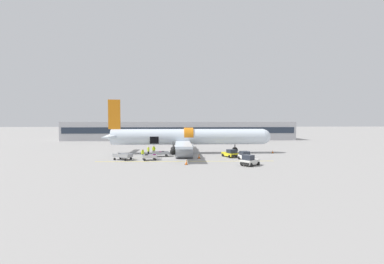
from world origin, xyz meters
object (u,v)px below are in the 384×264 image
object	(u,v)px
baggage_cart_queued	(123,157)
ground_crew_marshal	(143,154)
ground_crew_driver	(154,150)
ground_crew_supervisor	(148,151)
ground_crew_helper	(183,151)
baggage_tug_lead	(249,161)
ground_crew_loader_a	(180,151)
baggage_cart_loading	(161,154)
baggage_tug_rear	(230,154)
ground_crew_loader_b	(143,153)
baggage_tug_mid	(246,156)
airplane	(186,138)
baggage_cart_empty	(150,157)

from	to	relation	value
baggage_cart_queued	ground_crew_marshal	distance (m)	3.44
ground_crew_driver	ground_crew_supervisor	distance (m)	1.43
ground_crew_driver	ground_crew_marshal	xyz separation A→B (m)	(-1.54, -4.52, -0.14)
ground_crew_helper	baggage_tug_lead	bearing A→B (deg)	-52.02
baggage_tug_lead	ground_crew_supervisor	world-z (taller)	ground_crew_supervisor
baggage_cart_queued	ground_crew_loader_a	xyz separation A→B (m)	(9.63, 4.31, 0.39)
baggage_cart_loading	ground_crew_marshal	bearing A→B (deg)	-144.74
ground_crew_supervisor	ground_crew_helper	distance (m)	6.65
baggage_tug_rear	ground_crew_loader_b	size ratio (longest dim) A/B	2.35
baggage_tug_mid	baggage_cart_queued	size ratio (longest dim) A/B	0.87
baggage_tug_mid	ground_crew_driver	distance (m)	17.68
baggage_cart_queued	ground_crew_loader_a	bearing A→B (deg)	24.11
baggage_tug_lead	baggage_tug_mid	world-z (taller)	baggage_tug_lead
ground_crew_driver	ground_crew_supervisor	bearing A→B (deg)	-129.99
airplane	baggage_cart_empty	distance (m)	11.20
baggage_cart_queued	baggage_tug_rear	bearing A→B (deg)	7.31
baggage_tug_rear	ground_crew_supervisor	size ratio (longest dim) A/B	2.03
airplane	ground_crew_marshal	world-z (taller)	airplane
baggage_tug_rear	baggage_cart_loading	distance (m)	12.74
ground_crew_marshal	baggage_cart_loading	bearing A→B (deg)	35.26
baggage_tug_rear	ground_crew_helper	world-z (taller)	ground_crew_helper
baggage_cart_loading	ground_crew_driver	xyz separation A→B (m)	(-1.50, 2.37, 0.48)
baggage_tug_mid	ground_crew_helper	xyz separation A→B (m)	(-10.35, 6.71, 0.22)
ground_crew_supervisor	ground_crew_helper	xyz separation A→B (m)	(6.64, 0.45, -0.09)
baggage_tug_rear	baggage_tug_lead	bearing A→B (deg)	-83.51
baggage_tug_mid	ground_crew_supervisor	xyz separation A→B (m)	(-16.99, 6.26, 0.31)
baggage_tug_rear	ground_crew_helper	xyz separation A→B (m)	(-8.44, 3.17, 0.22)
baggage_tug_lead	baggage_tug_mid	distance (m)	5.47
baggage_tug_lead	baggage_cart_loading	distance (m)	17.17
baggage_cart_empty	baggage_tug_rear	bearing A→B (deg)	11.32
baggage_cart_loading	ground_crew_helper	world-z (taller)	ground_crew_helper
baggage_cart_empty	ground_crew_supervisor	bearing A→B (deg)	99.14
airplane	ground_crew_supervisor	bearing A→B (deg)	-155.57
ground_crew_loader_a	ground_crew_loader_b	size ratio (longest dim) A/B	1.15
baggage_tug_lead	baggage_tug_rear	distance (m)	8.99
baggage_cart_loading	ground_crew_marshal	xyz separation A→B (m)	(-3.04, -2.15, 0.34)
baggage_tug_lead	ground_crew_marshal	size ratio (longest dim) A/B	2.04
ground_crew_supervisor	ground_crew_marshal	distance (m)	3.49
ground_crew_supervisor	baggage_cart_loading	bearing A→B (deg)	-27.90
baggage_tug_mid	ground_crew_loader_a	xyz separation A→B (m)	(-10.97, 5.44, 0.31)
ground_crew_helper	ground_crew_marshal	world-z (taller)	ground_crew_helper
airplane	baggage_tug_rear	size ratio (longest dim) A/B	9.44
baggage_tug_rear	baggage_cart_empty	world-z (taller)	baggage_tug_rear
ground_crew_loader_a	ground_crew_supervisor	size ratio (longest dim) A/B	1.00
baggage_cart_empty	ground_crew_marshal	bearing A→B (deg)	125.46
baggage_cart_loading	ground_crew_loader_a	distance (m)	3.67
baggage_cart_loading	ground_crew_loader_b	bearing A→B (deg)	-160.16
airplane	baggage_cart_loading	size ratio (longest dim) A/B	8.28
airplane	baggage_tug_rear	bearing A→B (deg)	-37.45
ground_crew_loader_a	ground_crew_supervisor	world-z (taller)	ground_crew_supervisor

